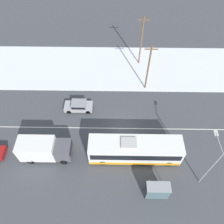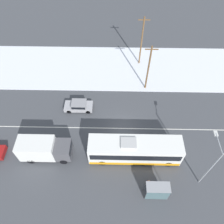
# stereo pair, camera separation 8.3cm
# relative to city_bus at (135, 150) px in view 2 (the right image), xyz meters

# --- Properties ---
(ground_plane) EXTENTS (120.00, 120.00, 0.00)m
(ground_plane) POSITION_rel_city_bus_xyz_m (-1.37, 4.17, -1.70)
(ground_plane) COLOR #424449
(snow_lot) EXTENTS (80.00, 11.07, 0.12)m
(snow_lot) POSITION_rel_city_bus_xyz_m (-1.37, 16.66, -1.64)
(snow_lot) COLOR silver
(snow_lot) RESTS_ON ground_plane
(lane_marking_center) EXTENTS (60.00, 0.12, 0.00)m
(lane_marking_center) POSITION_rel_city_bus_xyz_m (-1.37, 4.17, -1.70)
(lane_marking_center) COLOR silver
(lane_marking_center) RESTS_ON ground_plane
(city_bus) EXTENTS (10.98, 2.57, 3.48)m
(city_bus) POSITION_rel_city_bus_xyz_m (0.00, 0.00, 0.00)
(city_bus) COLOR white
(city_bus) RESTS_ON ground_plane
(box_truck) EXTENTS (6.24, 2.30, 3.14)m
(box_truck) POSITION_rel_city_bus_xyz_m (-10.92, -0.07, 0.02)
(box_truck) COLOR silver
(box_truck) RESTS_ON ground_plane
(sedan_car) EXTENTS (4.05, 1.80, 1.38)m
(sedan_car) POSITION_rel_city_bus_xyz_m (-7.67, 7.49, -0.94)
(sedan_car) COLOR #9E9EA3
(sedan_car) RESTS_ON ground_plane
(pedestrian_at_stop) EXTENTS (0.59, 0.26, 1.63)m
(pedestrian_at_stop) POSITION_rel_city_bus_xyz_m (1.42, -3.70, -0.70)
(pedestrian_at_stop) COLOR #23232D
(pedestrian_at_stop) RESTS_ON ground_plane
(bus_shelter) EXTENTS (2.55, 1.20, 2.40)m
(bus_shelter) POSITION_rel_city_bus_xyz_m (2.23, -4.88, -0.03)
(bus_shelter) COLOR gray
(bus_shelter) RESTS_ON ground_plane
(streetlamp) EXTENTS (0.36, 2.66, 7.16)m
(streetlamp) POSITION_rel_city_bus_xyz_m (7.48, -2.57, 2.85)
(streetlamp) COLOR #9EA3A8
(streetlamp) RESTS_ON ground_plane
(utility_pole_roadside) EXTENTS (1.80, 0.24, 7.86)m
(utility_pole_roadside) POSITION_rel_city_bus_xyz_m (2.30, 11.89, 2.42)
(utility_pole_roadside) COLOR brown
(utility_pole_roadside) RESTS_ON ground_plane
(utility_pole_snowlot) EXTENTS (1.80, 0.24, 8.60)m
(utility_pole_snowlot) POSITION_rel_city_bus_xyz_m (1.66, 17.87, 2.79)
(utility_pole_snowlot) COLOR brown
(utility_pole_snowlot) RESTS_ON ground_plane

